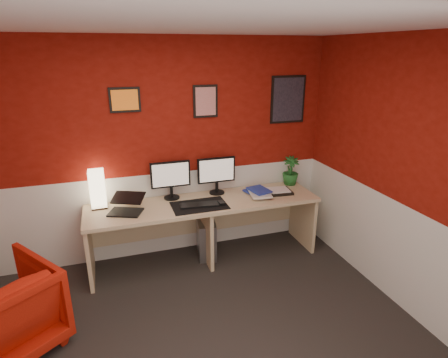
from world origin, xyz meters
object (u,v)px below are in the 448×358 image
at_px(shoji_lamp, 98,190).
at_px(zen_tray, 276,192).
at_px(desk, 205,231).
at_px(laptop, 125,203).
at_px(monitor_right, 217,170).
at_px(pc_tower, 206,237).
at_px(monitor_left, 171,174).
at_px(potted_plant, 291,171).

relative_size(shoji_lamp, zen_tray, 1.14).
bearing_deg(desk, zen_tray, 0.04).
height_order(laptop, monitor_right, monitor_right).
height_order(desk, pc_tower, desk).
bearing_deg(monitor_left, desk, -33.28).
bearing_deg(potted_plant, monitor_left, -179.89).
bearing_deg(monitor_left, pc_tower, -16.24).
distance_m(zen_tray, potted_plant, 0.40).
bearing_deg(monitor_right, pc_tower, -148.68).
height_order(shoji_lamp, pc_tower, shoji_lamp).
distance_m(monitor_right, potted_plant, 0.98).
bearing_deg(potted_plant, desk, -169.45).
xyz_separation_m(monitor_right, zen_tray, (0.68, -0.21, -0.28)).
xyz_separation_m(laptop, pc_tower, (0.91, 0.15, -0.61)).
xyz_separation_m(desk, monitor_right, (0.21, 0.21, 0.66)).
bearing_deg(zen_tray, laptop, -178.67).
height_order(monitor_right, pc_tower, monitor_right).
xyz_separation_m(shoji_lamp, monitor_right, (1.33, 0.01, 0.09)).
bearing_deg(monitor_left, shoji_lamp, -178.95).
bearing_deg(zen_tray, pc_tower, 172.70).
bearing_deg(pc_tower, potted_plant, 14.54).
distance_m(desk, laptop, 0.99).
bearing_deg(desk, pc_tower, 70.00).
xyz_separation_m(shoji_lamp, pc_tower, (1.16, -0.09, -0.70)).
xyz_separation_m(zen_tray, potted_plant, (0.30, 0.22, 0.16)).
xyz_separation_m(shoji_lamp, potted_plant, (2.31, 0.02, -0.02)).
bearing_deg(shoji_lamp, pc_tower, -4.60).
bearing_deg(laptop, desk, 26.05).
relative_size(desk, zen_tray, 7.43).
xyz_separation_m(shoji_lamp, laptop, (0.26, -0.24, -0.09)).
relative_size(zen_tray, pc_tower, 0.78).
relative_size(monitor_right, pc_tower, 1.29).
height_order(shoji_lamp, laptop, shoji_lamp).
distance_m(desk, pc_tower, 0.18).
bearing_deg(monitor_right, potted_plant, 0.44).
distance_m(zen_tray, pc_tower, 1.00).
distance_m(shoji_lamp, monitor_left, 0.80).
bearing_deg(potted_plant, shoji_lamp, -179.57).
height_order(shoji_lamp, potted_plant, shoji_lamp).
distance_m(desk, zen_tray, 0.97).
height_order(laptop, pc_tower, laptop).
relative_size(desk, laptop, 7.88).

